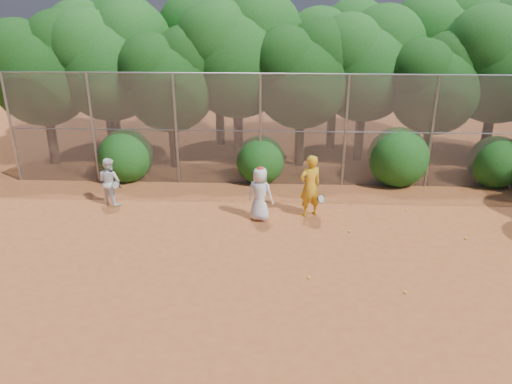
{
  "coord_description": "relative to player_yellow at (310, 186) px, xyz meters",
  "views": [
    {
      "loc": [
        -0.42,
        -11.11,
        6.69
      ],
      "look_at": [
        -1.0,
        2.5,
        1.1
      ],
      "focal_mm": 35.0,
      "sensor_mm": 36.0,
      "label": 1
    }
  ],
  "objects": [
    {
      "name": "player_yellow",
      "position": [
        0.0,
        0.0,
        0.0
      ],
      "size": [
        0.94,
        0.74,
        1.99
      ],
      "rotation": [
        0.0,
        0.0,
        3.57
      ],
      "color": "gold",
      "rests_on": "ground"
    },
    {
      "name": "tree_3",
      "position": [
        -2.58,
        5.52,
        3.4
      ],
      "size": [
        4.89,
        4.26,
        6.7
      ],
      "color": "black",
      "rests_on": "ground"
    },
    {
      "name": "bush_0",
      "position": [
        -6.65,
        2.98,
        0.01
      ],
      "size": [
        2.0,
        2.0,
        2.0
      ],
      "primitive_type": "sphere",
      "color": "#114210",
      "rests_on": "ground"
    },
    {
      "name": "fence_back",
      "position": [
        -0.77,
        2.68,
        1.06
      ],
      "size": [
        20.05,
        0.09,
        4.03
      ],
      "color": "gray",
      "rests_on": "ground"
    },
    {
      "name": "bush_3",
      "position": [
        6.85,
        2.98,
        -0.04
      ],
      "size": [
        1.9,
        1.9,
        1.9
      ],
      "primitive_type": "sphere",
      "color": "#114210",
      "rests_on": "ground"
    },
    {
      "name": "tree_1",
      "position": [
        -7.59,
        5.22,
        3.17
      ],
      "size": [
        4.64,
        4.03,
        6.35
      ],
      "color": "black",
      "rests_on": "ground"
    },
    {
      "name": "tree_6",
      "position": [
        4.9,
        4.71,
        2.47
      ],
      "size": [
        3.86,
        3.36,
        5.29
      ],
      "color": "black",
      "rests_on": "ground"
    },
    {
      "name": "player_white",
      "position": [
        -6.52,
        0.61,
        -0.19
      ],
      "size": [
        0.97,
        0.89,
        1.61
      ],
      "rotation": [
        0.0,
        0.0,
        2.68
      ],
      "color": "silver",
      "rests_on": "ground"
    },
    {
      "name": "ball_3",
      "position": [
        4.41,
        -1.47,
        -0.96
      ],
      "size": [
        0.07,
        0.07,
        0.07
      ],
      "primitive_type": "sphere",
      "color": "#CAD927",
      "rests_on": "ground"
    },
    {
      "name": "tree_12",
      "position": [
        5.92,
        7.92,
        3.52
      ],
      "size": [
        5.02,
        4.37,
        6.88
      ],
      "color": "black",
      "rests_on": "ground"
    },
    {
      "name": "tree_7",
      "position": [
        7.41,
        5.32,
        3.29
      ],
      "size": [
        4.77,
        4.14,
        6.53
      ],
      "color": "black",
      "rests_on": "ground"
    },
    {
      "name": "tree_10",
      "position": [
        -3.58,
        7.72,
        3.63
      ],
      "size": [
        5.15,
        4.48,
        7.06
      ],
      "color": "black",
      "rests_on": "ground"
    },
    {
      "name": "player_teen",
      "position": [
        -1.54,
        -0.37,
        -0.14
      ],
      "size": [
        0.98,
        0.81,
        1.73
      ],
      "rotation": [
        0.0,
        0.0,
        2.76
      ],
      "color": "silver",
      "rests_on": "ground"
    },
    {
      "name": "tree_5",
      "position": [
        2.41,
        5.72,
        3.05
      ],
      "size": [
        4.51,
        3.92,
        6.17
      ],
      "color": "black",
      "rests_on": "ground"
    },
    {
      "name": "tree_4",
      "position": [
        -0.09,
        4.91,
        2.76
      ],
      "size": [
        4.19,
        3.64,
        5.73
      ],
      "color": "black",
      "rests_on": "ground"
    },
    {
      "name": "ground",
      "position": [
        -0.65,
        -3.32,
        -0.99
      ],
      "size": [
        80.0,
        80.0,
        0.0
      ],
      "primitive_type": "plane",
      "color": "brown",
      "rests_on": "ground"
    },
    {
      "name": "bush_2",
      "position": [
        3.35,
        2.98,
        0.11
      ],
      "size": [
        2.2,
        2.2,
        2.2
      ],
      "primitive_type": "sphere",
      "color": "#114210",
      "rests_on": "ground"
    },
    {
      "name": "bush_1",
      "position": [
        -1.65,
        2.98,
        -0.09
      ],
      "size": [
        1.8,
        1.8,
        1.8
      ],
      "primitive_type": "sphere",
      "color": "#114210",
      "rests_on": "ground"
    },
    {
      "name": "tree_9",
      "position": [
        -8.58,
        7.52,
        3.34
      ],
      "size": [
        4.83,
        4.2,
        6.62
      ],
      "color": "black",
      "rests_on": "ground"
    },
    {
      "name": "ball_2",
      "position": [
        2.03,
        -4.31,
        -0.96
      ],
      "size": [
        0.07,
        0.07,
        0.07
      ],
      "primitive_type": "sphere",
      "color": "#CAD927",
      "rests_on": "ground"
    },
    {
      "name": "tree_0",
      "position": [
        -10.09,
        4.72,
        2.94
      ],
      "size": [
        4.38,
        3.81,
        6.0
      ],
      "color": "black",
      "rests_on": "ground"
    },
    {
      "name": "ball_0",
      "position": [
        1.13,
        -1.17,
        -0.96
      ],
      "size": [
        0.07,
        0.07,
        0.07
      ],
      "primitive_type": "sphere",
      "color": "#CAD927",
      "rests_on": "ground"
    },
    {
      "name": "ball_4",
      "position": [
        -0.21,
        -3.76,
        -0.96
      ],
      "size": [
        0.07,
        0.07,
        0.07
      ],
      "primitive_type": "sphere",
      "color": "#CAD927",
      "rests_on": "ground"
    },
    {
      "name": "ball_5",
      "position": [
        3.18,
        0.46,
        -0.96
      ],
      "size": [
        0.07,
        0.07,
        0.07
      ],
      "primitive_type": "sphere",
      "color": "#CAD927",
      "rests_on": "ground"
    },
    {
      "name": "tree_11",
      "position": [
        1.41,
        7.32,
        3.17
      ],
      "size": [
        4.64,
        4.03,
        6.35
      ],
      "color": "black",
      "rests_on": "ground"
    },
    {
      "name": "ball_1",
      "position": [
        1.0,
        0.26,
        -0.96
      ],
      "size": [
        0.07,
        0.07,
        0.07
      ],
      "primitive_type": "sphere",
      "color": "#CAD927",
      "rests_on": "ground"
    },
    {
      "name": "tree_2",
      "position": [
        -5.1,
        4.51,
        2.59
      ],
      "size": [
        3.99,
        3.47,
        5.47
      ],
      "color": "black",
      "rests_on": "ground"
    }
  ]
}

